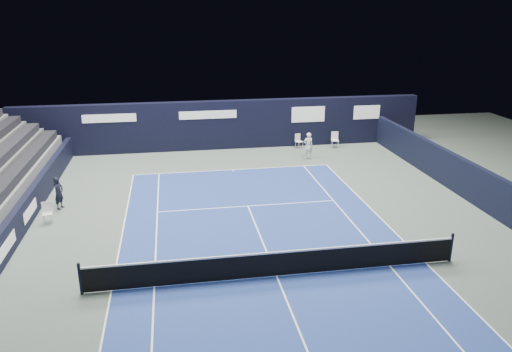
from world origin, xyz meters
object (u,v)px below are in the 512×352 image
(folding_chair_back_b, at_px, (335,139))
(tennis_net, at_px, (277,263))
(tennis_player, at_px, (308,146))
(folding_chair_back_a, at_px, (298,138))
(line_judge_chair, at_px, (47,211))

(folding_chair_back_b, relative_size, tennis_net, 0.08)
(tennis_net, bearing_deg, tennis_player, 70.38)
(folding_chair_back_a, height_order, tennis_net, tennis_net)
(folding_chair_back_a, xyz_separation_m, tennis_player, (-0.01, -2.47, 0.19))
(folding_chair_back_a, height_order, line_judge_chair, folding_chair_back_a)
(line_judge_chair, bearing_deg, tennis_player, 19.41)
(line_judge_chair, distance_m, tennis_net, 10.58)
(tennis_player, bearing_deg, line_judge_chair, -151.50)
(line_judge_chair, distance_m, tennis_player, 15.30)
(folding_chair_back_b, bearing_deg, folding_chair_back_a, 179.83)
(tennis_net, bearing_deg, folding_chair_back_a, 73.22)
(folding_chair_back_b, height_order, tennis_player, tennis_player)
(folding_chair_back_b, height_order, line_judge_chair, folding_chair_back_b)
(folding_chair_back_b, xyz_separation_m, tennis_net, (-7.15, -15.48, -0.08))
(folding_chair_back_b, bearing_deg, tennis_net, -106.78)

